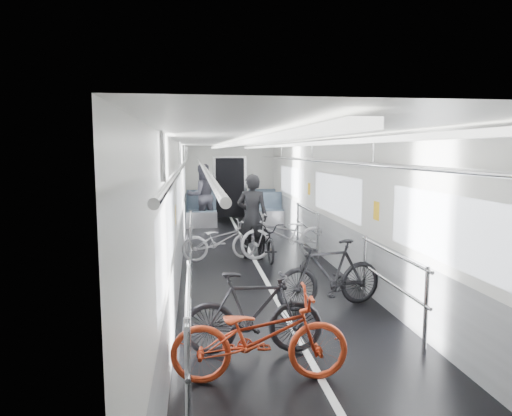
% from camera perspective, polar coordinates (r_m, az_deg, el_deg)
% --- Properties ---
extents(car_shell, '(3.02, 14.01, 2.41)m').
position_cam_1_polar(car_shell, '(10.31, -1.00, 0.98)').
color(car_shell, black).
rests_on(car_shell, ground).
extents(bike_left_near, '(1.76, 0.70, 0.91)m').
position_cam_1_polar(bike_left_near, '(4.58, 0.49, -15.72)').
color(bike_left_near, '#B63416').
rests_on(bike_left_near, floor).
extents(bike_left_mid, '(1.58, 0.56, 0.93)m').
position_cam_1_polar(bike_left_mid, '(5.13, -0.41, -13.02)').
color(bike_left_mid, black).
rests_on(bike_left_mid, floor).
extents(bike_left_far, '(1.64, 0.81, 0.82)m').
position_cam_1_polar(bike_left_far, '(9.41, -4.53, -4.04)').
color(bike_left_far, '#AFAEB3').
rests_on(bike_left_far, floor).
extents(bike_right_near, '(1.69, 0.78, 0.98)m').
position_cam_1_polar(bike_right_near, '(6.64, 9.20, -8.16)').
color(bike_right_near, black).
rests_on(bike_right_near, floor).
extents(bike_right_mid, '(1.97, 0.88, 1.00)m').
position_cam_1_polar(bike_right_mid, '(9.52, 3.67, -3.37)').
color(bike_right_mid, '#B7B6BB').
rests_on(bike_right_mid, floor).
extents(bike_aisle, '(0.58, 1.54, 0.80)m').
position_cam_1_polar(bike_aisle, '(9.47, 1.34, -4.03)').
color(bike_aisle, black).
rests_on(bike_aisle, floor).
extents(person_standing, '(0.74, 0.58, 1.77)m').
position_cam_1_polar(person_standing, '(9.44, -0.46, -1.06)').
color(person_standing, black).
rests_on(person_standing, floor).
extents(person_seated, '(1.08, 0.95, 1.86)m').
position_cam_1_polar(person_seated, '(13.51, -6.76, 1.55)').
color(person_seated, '#2C2B33').
rests_on(person_seated, floor).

